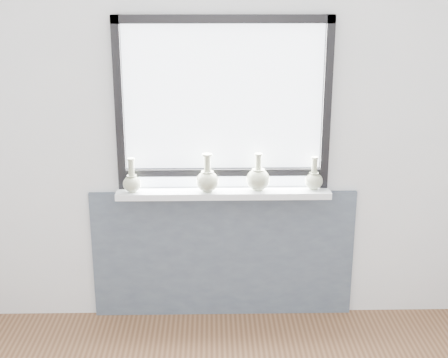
{
  "coord_description": "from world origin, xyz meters",
  "views": [
    {
      "loc": [
        -0.07,
        -1.95,
        2.13
      ],
      "look_at": [
        0.0,
        1.55,
        1.02
      ],
      "focal_mm": 50.0,
      "sensor_mm": 36.0,
      "label": 1
    }
  ],
  "objects_px": {
    "vase_a": "(132,182)",
    "vase_d": "(314,179)",
    "vase_b": "(207,179)",
    "vase_c": "(258,178)",
    "windowsill": "(223,193)"
  },
  "relations": [
    {
      "from": "vase_d",
      "to": "windowsill",
      "type": "bearing_deg",
      "value": -179.63
    },
    {
      "from": "vase_a",
      "to": "windowsill",
      "type": "bearing_deg",
      "value": 2.75
    },
    {
      "from": "windowsill",
      "to": "vase_a",
      "type": "bearing_deg",
      "value": -177.25
    },
    {
      "from": "vase_c",
      "to": "vase_d",
      "type": "relative_size",
      "value": 1.13
    },
    {
      "from": "vase_a",
      "to": "vase_d",
      "type": "relative_size",
      "value": 1.04
    },
    {
      "from": "windowsill",
      "to": "vase_c",
      "type": "bearing_deg",
      "value": -1.3
    },
    {
      "from": "vase_a",
      "to": "vase_b",
      "type": "relative_size",
      "value": 0.89
    },
    {
      "from": "vase_a",
      "to": "vase_b",
      "type": "height_order",
      "value": "vase_b"
    },
    {
      "from": "vase_b",
      "to": "vase_a",
      "type": "bearing_deg",
      "value": 179.75
    },
    {
      "from": "vase_a",
      "to": "vase_c",
      "type": "relative_size",
      "value": 0.92
    },
    {
      "from": "vase_b",
      "to": "vase_c",
      "type": "xyz_separation_m",
      "value": [
        0.31,
        0.02,
        -0.0
      ]
    },
    {
      "from": "vase_a",
      "to": "vase_c",
      "type": "distance_m",
      "value": 0.77
    },
    {
      "from": "vase_b",
      "to": "vase_d",
      "type": "relative_size",
      "value": 1.16
    },
    {
      "from": "vase_b",
      "to": "vase_d",
      "type": "height_order",
      "value": "vase_b"
    },
    {
      "from": "windowsill",
      "to": "vase_d",
      "type": "bearing_deg",
      "value": 0.37
    }
  ]
}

